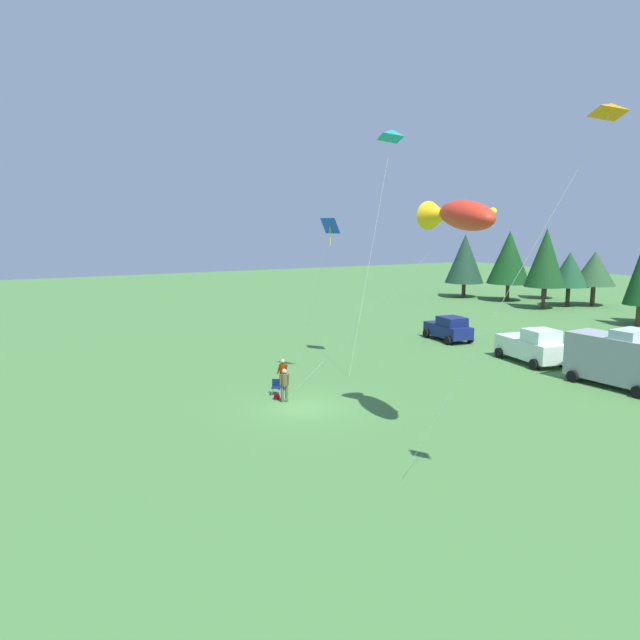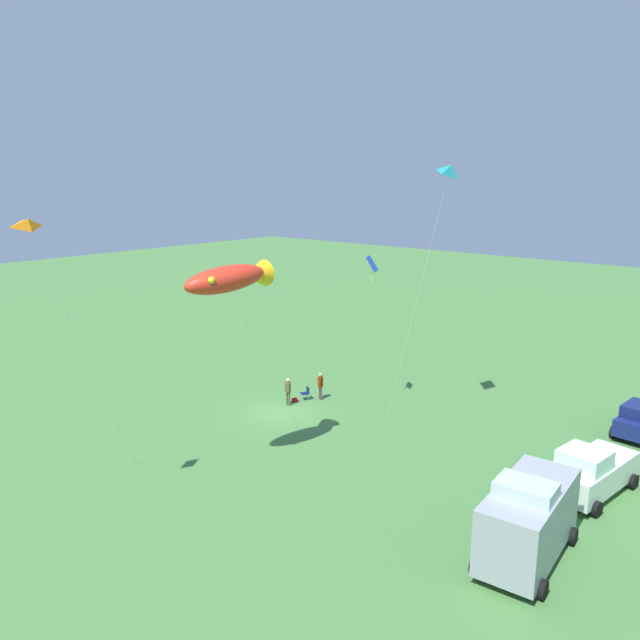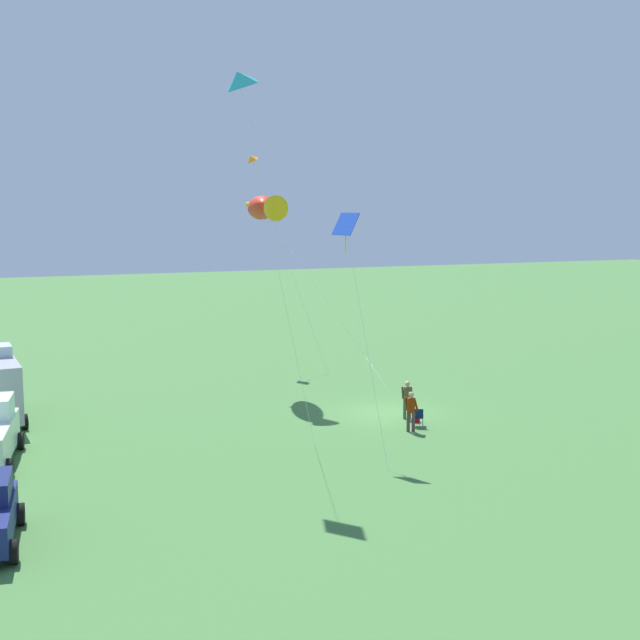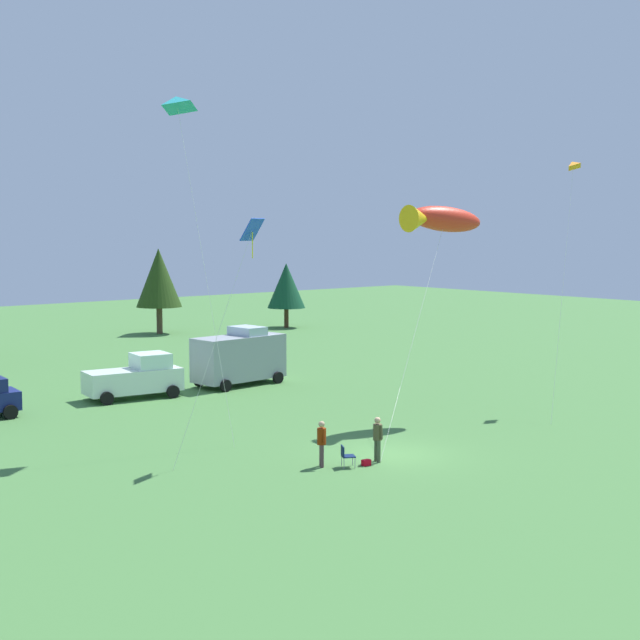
{
  "view_description": "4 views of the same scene",
  "coord_description": "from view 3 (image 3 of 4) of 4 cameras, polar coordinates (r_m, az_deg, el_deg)",
  "views": [
    {
      "loc": [
        26.86,
        -13.01,
        9.22
      ],
      "look_at": [
        -2.07,
        2.0,
        3.94
      ],
      "focal_mm": 35.0,
      "sensor_mm": 36.0,
      "label": 1
    },
    {
      "loc": [
        25.17,
        24.63,
        13.81
      ],
      "look_at": [
        -2.92,
        0.7,
        5.29
      ],
      "focal_mm": 35.0,
      "sensor_mm": 36.0,
      "label": 2
    },
    {
      "loc": [
        -36.63,
        16.76,
        9.91
      ],
      "look_at": [
        -1.28,
        3.73,
        4.7
      ],
      "focal_mm": 50.0,
      "sensor_mm": 36.0,
      "label": 3
    },
    {
      "loc": [
        -24.46,
        -24.6,
        8.77
      ],
      "look_at": [
        -0.42,
        3.93,
        5.08
      ],
      "focal_mm": 50.0,
      "sensor_mm": 36.0,
      "label": 4
    }
  ],
  "objects": [
    {
      "name": "ground_plane",
      "position": [
        41.48,
        4.25,
        -5.98
      ],
      "size": [
        160.0,
        160.0,
        0.0
      ],
      "primitive_type": "plane",
      "color": "#43763A"
    },
    {
      "name": "person_kite_flyer",
      "position": [
        40.35,
        5.61,
        -4.9
      ],
      "size": [
        0.42,
        0.54,
        1.74
      ],
      "rotation": [
        0.0,
        0.0,
        6.03
      ],
      "color": "#455538",
      "rests_on": "ground"
    },
    {
      "name": "folding_chair",
      "position": [
        39.12,
        6.28,
        -6.12
      ],
      "size": [
        0.65,
        0.65,
        0.82
      ],
      "rotation": [
        0.0,
        0.0,
        5.77
      ],
      "color": "#0B1C44",
      "rests_on": "ground"
    },
    {
      "name": "person_spectator",
      "position": [
        38.16,
        5.84,
        -5.65
      ],
      "size": [
        0.48,
        0.56,
        1.74
      ],
      "rotation": [
        0.0,
        0.0,
        5.72
      ],
      "color": "#4F343A",
      "rests_on": "ground"
    },
    {
      "name": "backpack_on_grass",
      "position": [
        40.0,
        6.18,
        -6.36
      ],
      "size": [
        0.34,
        0.25,
        0.22
      ],
      "primitive_type": "cube",
      "rotation": [
        0.0,
        0.0,
        6.19
      ],
      "color": "red",
      "rests_on": "ground"
    },
    {
      "name": "kite_large_fish",
      "position": [
        45.26,
        -3.61,
        7.18
      ],
      "size": [
        10.5,
        5.5,
        10.14
      ],
      "color": "red",
      "rests_on": "ground"
    },
    {
      "name": "kite_delta_orange",
      "position": [
        53.53,
        -4.44,
        10.19
      ],
      "size": [
        5.86,
        3.29,
        12.45
      ],
      "color": "orange",
      "rests_on": "ground"
    },
    {
      "name": "kite_delta_teal",
      "position": [
        33.32,
        -5.32,
        15.07
      ],
      "size": [
        1.78,
        3.93,
        14.57
      ],
      "color": "teal",
      "rests_on": "ground"
    },
    {
      "name": "kite_diamond_blue",
      "position": [
        35.04,
        1.71,
        5.81
      ],
      "size": [
        4.41,
        0.93,
        9.31
      ],
      "color": "blue",
      "rests_on": "ground"
    }
  ]
}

